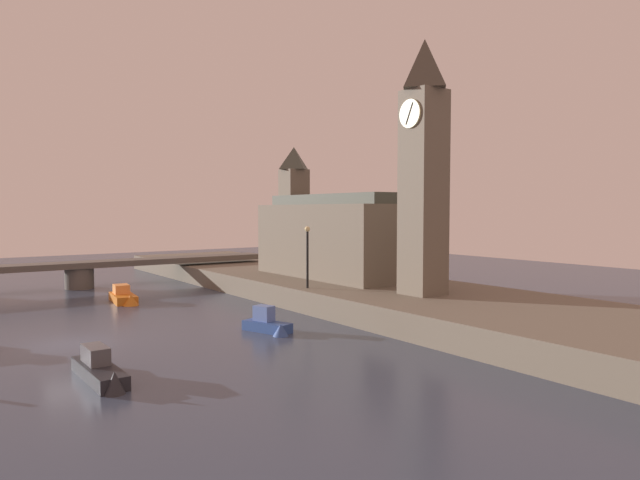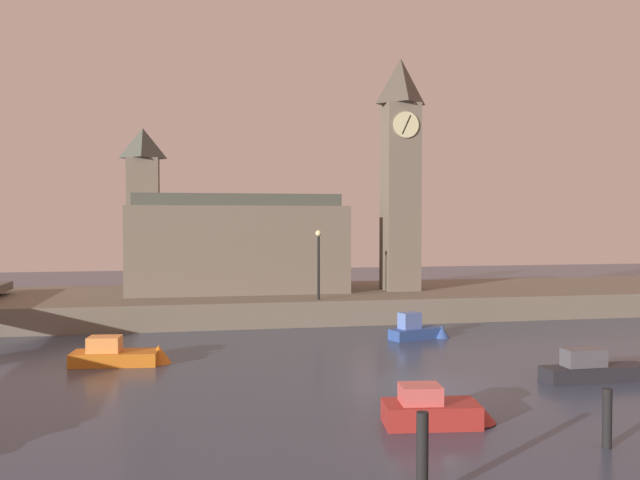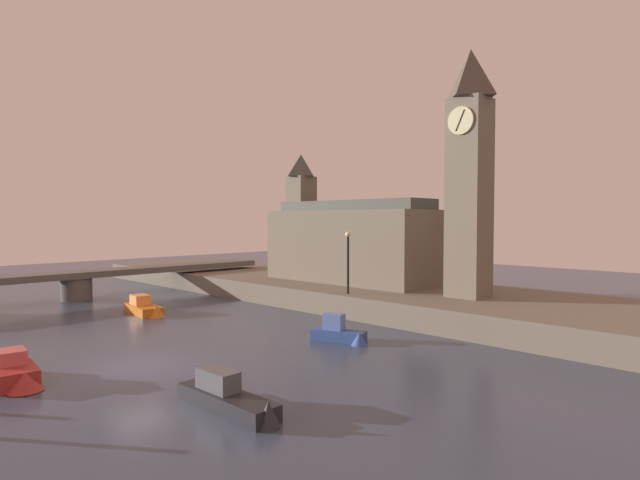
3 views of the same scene
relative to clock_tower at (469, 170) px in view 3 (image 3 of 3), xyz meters
name	(u,v)px [view 3 (image 3 of 3)]	position (x,y,z in m)	size (l,w,h in m)	color
ground_plane	(140,366)	(-5.29, -19.22, -9.51)	(120.00, 120.00, 0.00)	#384256
far_embankment	(405,298)	(-5.29, 0.78, -8.76)	(70.00, 12.00, 1.50)	#6B6051
clock_tower	(469,170)	(0.00, 0.00, 0.00)	(2.46, 2.50, 15.49)	#6B6051
parliament_hall	(349,240)	(-11.25, 1.42, -4.77)	(14.14, 6.01, 10.61)	#6B6051
bridge_span	(74,280)	(-26.36, -14.33, -7.86)	(2.59, 29.91, 2.28)	#5B544C
streetlamp	(348,255)	(-6.38, -4.24, -5.46)	(0.36, 0.36, 4.11)	black
boat_patrol_orange	(146,309)	(-16.54, -13.25, -9.11)	(4.42, 1.83, 1.37)	orange
boat_barge_dark	(234,401)	(2.09, -19.61, -9.10)	(4.82, 1.20, 1.48)	#232328
boat_dinghy_red	(16,373)	(-6.28, -23.78, -9.06)	(3.64, 1.75, 1.25)	maroon
boat_tour_blue	(342,333)	(-2.00, -9.73, -9.07)	(3.54, 1.89, 1.45)	#2D4C93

